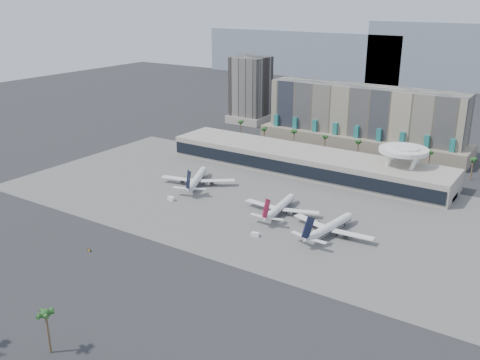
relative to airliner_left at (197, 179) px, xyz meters
The scene contains 14 objects.
ground 66.95m from the airliner_left, 55.69° to the right, with size 900.00×900.00×0.00m, color #232326.
apron_pad 37.86m from the airliner_left, ahead, with size 260.00×130.00×0.06m, color #5B5B59.
hotel 129.05m from the airliner_left, 68.20° to the left, with size 140.00×30.00×42.00m.
office_tower 156.90m from the airliner_left, 111.60° to the left, with size 30.00×30.00×52.00m.
terminal 66.42m from the airliner_left, 55.40° to the left, with size 170.00×32.50×14.50m.
saucer_structure 111.81m from the airliner_left, 33.26° to the left, with size 26.00×26.00×21.89m.
palm_row 100.52m from the airliner_left, 63.55° to the left, with size 157.80×2.80×13.10m.
airliner_left is the anchor object (origin of this frame).
airliner_centre 58.00m from the airliner_left, ahead, with size 37.56×38.85×13.43m.
airliner_right 88.67m from the airliner_left, 11.72° to the right, with size 39.50×40.92×14.17m.
service_vehicle_a 25.36m from the airliner_left, 83.50° to the right, with size 3.93×1.92×1.92m, color white.
service_vehicle_b 71.51m from the airliner_left, 31.76° to the right, with size 3.42×1.95×1.76m, color white.
taxiway_sign 87.65m from the airliner_left, 82.29° to the right, with size 2.02×0.41×0.91m.
near_palm_b 147.51m from the airliner_left, 69.07° to the right, with size 6.00×6.00×14.61m.
Camera 1 is at (133.09, -160.82, 99.28)m, focal length 40.00 mm.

